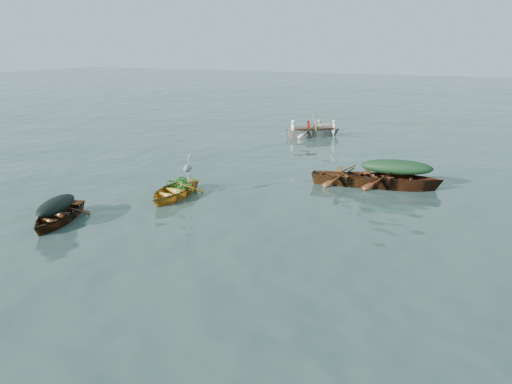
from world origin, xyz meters
TOP-DOWN VIEW (x-y plane):
  - ground at (0.00, 0.00)m, footprint 140.00×140.00m
  - yellow_dinghy at (-3.54, 0.95)m, footprint 1.63×3.31m
  - dark_covered_boat at (-5.17, -2.47)m, footprint 2.14×3.47m
  - green_tarp_boat at (2.93, 5.24)m, footprint 4.67×2.12m
  - open_wooden_boat at (1.46, 4.99)m, footprint 4.26×1.92m
  - rowed_boat at (-2.95, 13.53)m, footprint 4.16×3.34m
  - dark_tarp_cover at (-5.17, -2.47)m, footprint 1.17×1.91m
  - green_tarp_cover at (2.93, 5.24)m, footprint 2.57×1.17m
  - thwart_benches at (1.46, 4.99)m, footprint 2.15×1.09m
  - heron at (-2.99, 1.04)m, footprint 0.31×0.42m
  - dinghy_weeds at (-3.55, 1.50)m, footprint 0.76×0.95m
  - rowers at (-2.95, 13.53)m, footprint 3.05×2.54m
  - oars at (-2.95, 13.53)m, footprint 1.93×2.50m

SIDE VIEW (x-z plane):
  - ground at x=0.00m, z-range 0.00..0.00m
  - yellow_dinghy at x=-3.54m, z-range -0.44..0.44m
  - dark_covered_boat at x=-5.17m, z-range -0.39..0.39m
  - green_tarp_boat at x=2.93m, z-range -0.53..0.53m
  - open_wooden_boat at x=1.46m, z-range -0.47..0.47m
  - rowed_boat at x=-2.95m, z-range -0.49..0.49m
  - thwart_benches at x=1.46m, z-range 0.47..0.51m
  - oars at x=-2.95m, z-range 0.49..0.55m
  - dark_tarp_cover at x=-5.17m, z-range 0.39..0.79m
  - dinghy_weeds at x=-3.55m, z-range 0.44..1.04m
  - green_tarp_cover at x=2.93m, z-range 0.53..1.05m
  - rowers at x=-2.95m, z-range 0.49..1.25m
  - heron at x=-2.99m, z-range 0.44..1.36m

